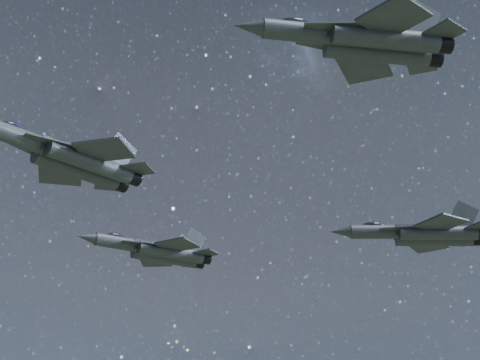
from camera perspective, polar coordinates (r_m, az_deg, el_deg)
name	(u,v)px	position (r m, az deg, el deg)	size (l,w,h in m)	color
jet_lead	(70,158)	(73.19, -12.01, 1.56)	(18.17, 12.13, 4.60)	#2F353B
jet_left	(157,251)	(88.29, -5.91, -5.04)	(15.70, 11.08, 3.97)	#2F353B
jet_right	(364,41)	(56.59, 8.79, 9.75)	(15.87, 10.78, 3.99)	#2F353B
jet_slot	(423,234)	(86.00, 12.90, -3.75)	(16.52, 10.83, 4.26)	#2F353B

